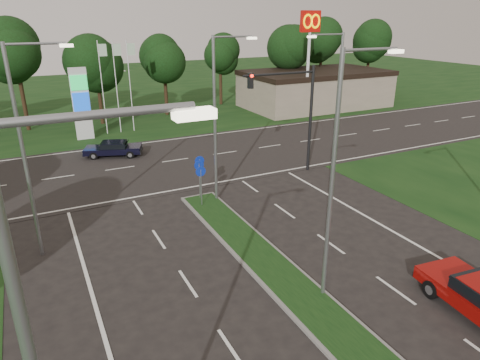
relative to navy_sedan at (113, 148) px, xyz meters
name	(u,v)px	position (x,y,z in m)	size (l,w,h in m)	color
verge_far	(93,96)	(2.79, 27.95, -0.61)	(160.00, 50.00, 0.02)	black
cross_road	(162,162)	(2.79, -3.05, -0.61)	(160.00, 12.00, 0.02)	black
median_kerb	(340,333)	(2.79, -23.05, -0.55)	(2.00, 26.00, 0.12)	slate
commercial_building	(315,89)	(24.79, 8.95, 1.39)	(16.00, 9.00, 4.00)	gray
streetlight_median_near	(338,168)	(3.79, -21.05, 4.47)	(2.53, 0.22, 9.00)	gray
streetlight_median_far	(218,112)	(3.79, -11.05, 4.47)	(2.53, 0.22, 9.00)	gray
streetlight_left_far	(27,143)	(-5.51, -13.05, 4.47)	(2.53, 0.22, 9.00)	gray
streetlight_right_far	(335,100)	(11.59, -11.05, 4.47)	(2.53, 0.22, 9.00)	gray
traffic_signal	(295,104)	(9.98, -9.05, 4.05)	(5.10, 0.42, 7.00)	black
median_signs	(200,172)	(2.79, -10.65, 1.11)	(1.16, 1.76, 2.38)	gray
gas_pylon	(84,102)	(-1.00, 6.00, 2.59)	(5.80, 1.26, 8.00)	silver
mcdonalds_sign	(310,37)	(20.79, 4.92, 7.38)	(2.20, 0.47, 10.40)	silver
treeline_far	(110,49)	(2.89, 12.88, 6.23)	(6.00, 6.00, 9.90)	black
navy_sedan	(113,148)	(0.00, 0.00, 0.00)	(4.43, 2.98, 1.13)	black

